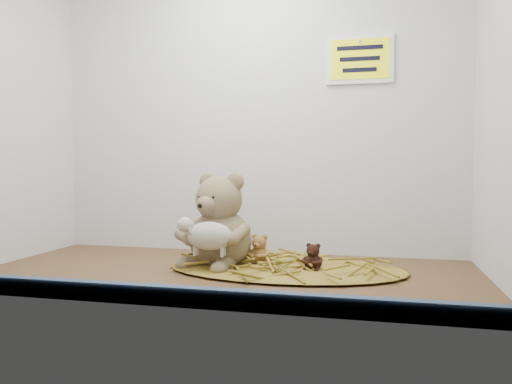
% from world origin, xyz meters
% --- Properties ---
extents(alcove_shell, '(1.20, 0.60, 0.90)m').
position_xyz_m(alcove_shell, '(0.00, 0.09, 0.45)').
color(alcove_shell, '#412516').
rests_on(alcove_shell, ground).
extents(front_rail, '(1.19, 0.02, 0.04)m').
position_xyz_m(front_rail, '(0.00, -0.29, 0.02)').
color(front_rail, '#3C5273').
rests_on(front_rail, shelf_floor).
extents(straw_bed, '(0.59, 0.34, 0.01)m').
position_xyz_m(straw_bed, '(0.13, 0.06, 0.01)').
color(straw_bed, brown).
rests_on(straw_bed, shelf_floor).
extents(main_teddy, '(0.25, 0.25, 0.24)m').
position_xyz_m(main_teddy, '(-0.03, 0.07, 0.12)').
color(main_teddy, '#917C59').
rests_on(main_teddy, shelf_floor).
extents(toy_lamb, '(0.15, 0.09, 0.09)m').
position_xyz_m(toy_lamb, '(-0.03, -0.02, 0.09)').
color(toy_lamb, beige).
rests_on(toy_lamb, main_teddy).
extents(mini_teddy_tan, '(0.07, 0.07, 0.08)m').
position_xyz_m(mini_teddy_tan, '(0.06, 0.08, 0.05)').
color(mini_teddy_tan, '#996032').
rests_on(mini_teddy_tan, straw_bed).
extents(mini_teddy_brown, '(0.06, 0.06, 0.06)m').
position_xyz_m(mini_teddy_brown, '(0.20, 0.04, 0.04)').
color(mini_teddy_brown, black).
rests_on(mini_teddy_brown, straw_bed).
extents(wall_sign, '(0.16, 0.01, 0.11)m').
position_xyz_m(wall_sign, '(0.30, 0.29, 0.55)').
color(wall_sign, '#FFFA0D').
rests_on(wall_sign, back_wall).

